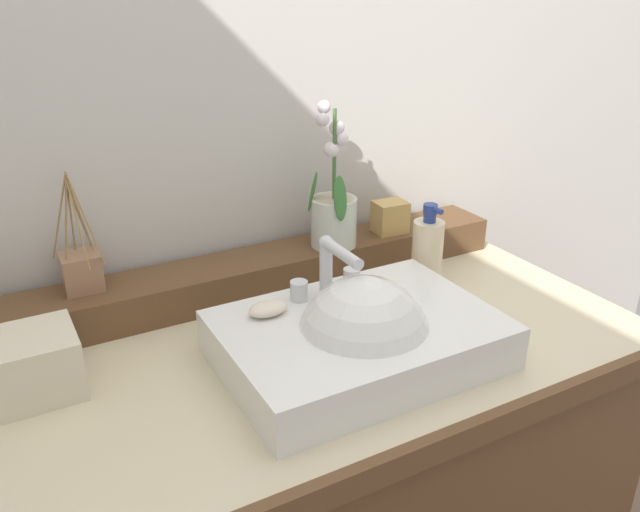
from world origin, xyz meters
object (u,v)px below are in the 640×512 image
object	(u,v)px
reed_diffuser	(81,270)
lotion_bottle	(427,253)
potted_plant	(333,210)
tissue_box	(36,364)
soap_bar	(268,309)
sink_basin	(361,340)
trinket_box	(390,217)

from	to	relation	value
reed_diffuser	lotion_bottle	size ratio (longest dim) A/B	1.20
potted_plant	tissue_box	distance (m)	0.65
soap_bar	lotion_bottle	xyz separation A→B (m)	(0.40, 0.08, -0.01)
reed_diffuser	tissue_box	world-z (taller)	reed_diffuser
sink_basin	potted_plant	size ratio (longest dim) A/B	1.50
trinket_box	lotion_bottle	xyz separation A→B (m)	(-0.01, -0.15, -0.03)
reed_diffuser	lotion_bottle	bearing A→B (deg)	-15.52
soap_bar	lotion_bottle	bearing A→B (deg)	11.35
potted_plant	tissue_box	xyz separation A→B (m)	(-0.62, -0.15, -0.10)
trinket_box	lotion_bottle	distance (m)	0.15
reed_diffuser	trinket_box	size ratio (longest dim) A/B	3.15
sink_basin	tissue_box	distance (m)	0.53
trinket_box	tissue_box	xyz separation A→B (m)	(-0.78, -0.15, -0.06)
soap_bar	potted_plant	distance (m)	0.35
sink_basin	reed_diffuser	xyz separation A→B (m)	(-0.38, 0.36, 0.07)
reed_diffuser	trinket_box	xyz separation A→B (m)	(0.67, -0.03, -0.00)
soap_bar	reed_diffuser	bearing A→B (deg)	134.27
potted_plant	reed_diffuser	distance (m)	0.52
potted_plant	trinket_box	size ratio (longest dim) A/B	4.29
potted_plant	trinket_box	bearing A→B (deg)	2.16
reed_diffuser	trinket_box	world-z (taller)	reed_diffuser
lotion_bottle	sink_basin	bearing A→B (deg)	-147.13
soap_bar	reed_diffuser	world-z (taller)	reed_diffuser
reed_diffuser	tissue_box	bearing A→B (deg)	-120.64
potted_plant	lotion_bottle	world-z (taller)	potted_plant
soap_bar	trinket_box	xyz separation A→B (m)	(0.41, 0.23, 0.02)
potted_plant	trinket_box	xyz separation A→B (m)	(0.15, 0.01, -0.04)
reed_diffuser	soap_bar	bearing A→B (deg)	-45.73
tissue_box	sink_basin	bearing A→B (deg)	-19.45
soap_bar	potted_plant	world-z (taller)	potted_plant
lotion_bottle	soap_bar	bearing A→B (deg)	-168.65
tissue_box	trinket_box	bearing A→B (deg)	11.03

